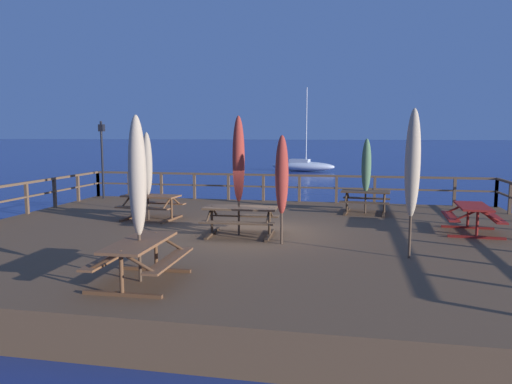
# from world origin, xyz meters

# --- Properties ---
(ground_plane) EXTENTS (600.00, 600.00, 0.00)m
(ground_plane) POSITION_xyz_m (0.00, 0.00, 0.00)
(ground_plane) COLOR navy
(wooden_deck) EXTENTS (16.24, 12.68, 0.77)m
(wooden_deck) POSITION_xyz_m (0.00, 0.00, 0.39)
(wooden_deck) COLOR brown
(wooden_deck) RESTS_ON ground
(railing_waterside_far) EXTENTS (16.04, 0.10, 1.09)m
(railing_waterside_far) POSITION_xyz_m (0.00, 6.19, 1.50)
(railing_waterside_far) COLOR brown
(railing_waterside_far) RESTS_ON wooden_deck
(picnic_table_back_right) EXTENTS (1.51, 1.80, 0.78)m
(picnic_table_back_right) POSITION_xyz_m (5.94, 1.06, 1.32)
(picnic_table_back_right) COLOR maroon
(picnic_table_back_right) RESTS_ON wooden_deck
(picnic_table_front_left) EXTENTS (1.97, 1.48, 0.78)m
(picnic_table_front_left) POSITION_xyz_m (-0.15, -0.43, 1.33)
(picnic_table_front_left) COLOR brown
(picnic_table_front_left) RESTS_ON wooden_deck
(picnic_table_mid_right) EXTENTS (1.43, 1.87, 0.78)m
(picnic_table_mid_right) POSITION_xyz_m (-1.02, -4.70, 1.33)
(picnic_table_mid_right) COLOR brown
(picnic_table_mid_right) RESTS_ON wooden_deck
(picnic_table_front_right) EXTENTS (1.88, 1.56, 0.78)m
(picnic_table_front_right) POSITION_xyz_m (-3.46, 1.41, 1.32)
(picnic_table_front_right) COLOR brown
(picnic_table_front_right) RESTS_ON wooden_deck
(picnic_table_mid_centre) EXTENTS (1.73, 1.55, 0.78)m
(picnic_table_mid_centre) POSITION_xyz_m (3.21, 3.89, 1.32)
(picnic_table_mid_centre) COLOR brown
(picnic_table_mid_centre) RESTS_ON wooden_deck
(patio_umbrella_tall_back_right) EXTENTS (0.32, 0.32, 2.65)m
(patio_umbrella_tall_back_right) POSITION_xyz_m (1.06, -1.20, 2.46)
(patio_umbrella_tall_back_right) COLOR #4C3828
(patio_umbrella_tall_back_right) RESTS_ON wooden_deck
(patio_umbrella_tall_mid_left) EXTENTS (0.32, 0.32, 3.15)m
(patio_umbrella_tall_mid_left) POSITION_xyz_m (-0.21, -0.36, 2.77)
(patio_umbrella_tall_mid_left) COLOR #4C3828
(patio_umbrella_tall_mid_left) RESTS_ON wooden_deck
(patio_umbrella_tall_front) EXTENTS (0.32, 0.32, 3.01)m
(patio_umbrella_tall_front) POSITION_xyz_m (-1.05, -4.64, 2.68)
(patio_umbrella_tall_front) COLOR #4C3828
(patio_umbrella_tall_front) RESTS_ON wooden_deck
(patio_umbrella_short_back) EXTENTS (0.32, 0.32, 2.73)m
(patio_umbrella_short_back) POSITION_xyz_m (-3.52, 1.33, 2.51)
(patio_umbrella_short_back) COLOR #4C3828
(patio_umbrella_short_back) RESTS_ON wooden_deck
(patio_umbrella_tall_mid_right) EXTENTS (0.32, 0.32, 2.53)m
(patio_umbrella_tall_mid_right) POSITION_xyz_m (3.21, 3.88, 2.38)
(patio_umbrella_tall_mid_right) COLOR #4C3828
(patio_umbrella_tall_mid_right) RESTS_ON wooden_deck
(patio_umbrella_tall_back_left) EXTENTS (0.32, 0.32, 3.05)m
(patio_umbrella_tall_back_left) POSITION_xyz_m (-4.57, 2.97, 2.71)
(patio_umbrella_tall_back_left) COLOR #4C3828
(patio_umbrella_tall_back_left) RESTS_ON wooden_deck
(patio_umbrella_short_mid) EXTENTS (0.32, 0.32, 3.21)m
(patio_umbrella_short_mid) POSITION_xyz_m (3.96, -2.00, 2.81)
(patio_umbrella_short_mid) COLOR #4C3828
(patio_umbrella_short_mid) RESTS_ON wooden_deck
(lamp_post_hooked) EXTENTS (0.43, 0.62, 3.20)m
(lamp_post_hooked) POSITION_xyz_m (-7.32, 5.47, 2.88)
(lamp_post_hooked) COLOR black
(lamp_post_hooked) RESTS_ON wooden_deck
(sailboat_distant) EXTENTS (6.18, 2.55, 7.72)m
(sailboat_distant) POSITION_xyz_m (-1.64, 32.08, 0.51)
(sailboat_distant) COLOR silver
(sailboat_distant) RESTS_ON ground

